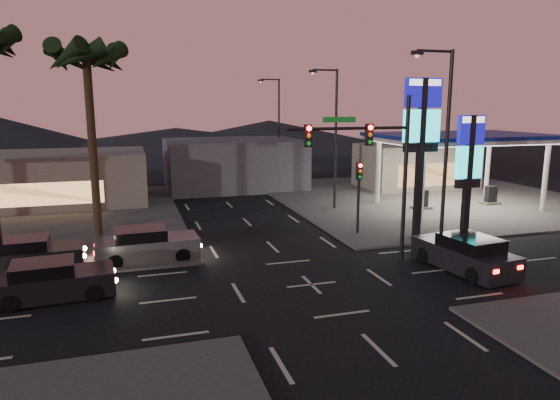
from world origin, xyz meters
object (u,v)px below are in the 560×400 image
object	(u,v)px
car_lane_a_front	(51,281)
car_lane_b_mid	(28,256)
car_lane_b_front	(146,245)
gas_station	(461,139)
pylon_sign_tall	(422,126)
pylon_sign_short	(469,158)
suv_station	(465,254)
traffic_signal_mast	(373,156)

from	to	relation	value
car_lane_a_front	car_lane_b_mid	distance (m)	4.23
car_lane_b_front	car_lane_b_mid	distance (m)	5.26
gas_station	pylon_sign_tall	world-z (taller)	pylon_sign_tall
pylon_sign_short	gas_station	bearing A→B (deg)	56.31
car_lane_b_front	suv_station	size ratio (longest dim) A/B	0.98
pylon_sign_tall	suv_station	xyz separation A→B (m)	(-1.04, -5.80, -5.61)
pylon_sign_short	car_lane_b_mid	distance (m)	23.22
pylon_sign_short	traffic_signal_mast	bearing A→B (deg)	-160.87
gas_station	pylon_sign_short	xyz separation A→B (m)	(-5.00, -7.50, -0.42)
car_lane_b_front	car_lane_b_mid	size ratio (longest dim) A/B	1.05
gas_station	car_lane_b_front	xyz separation A→B (m)	(-22.60, -6.43, -4.32)
pylon_sign_tall	suv_station	bearing A→B (deg)	-100.18
pylon_sign_tall	traffic_signal_mast	distance (m)	6.02
gas_station	car_lane_b_front	size ratio (longest dim) A/B	2.38
traffic_signal_mast	car_lane_b_front	distance (m)	11.83
gas_station	pylon_sign_tall	distance (m)	10.01
traffic_signal_mast	car_lane_b_front	size ratio (longest dim) A/B	1.56
car_lane_b_mid	car_lane_a_front	bearing A→B (deg)	-69.56
car_lane_b_mid	traffic_signal_mast	bearing A→B (deg)	-12.75
car_lane_b_mid	suv_station	xyz separation A→B (m)	(19.32, -5.82, 0.06)
traffic_signal_mast	car_lane_a_front	size ratio (longest dim) A/B	1.65
pylon_sign_tall	car_lane_b_front	distance (m)	16.11
traffic_signal_mast	suv_station	bearing A→B (deg)	-31.74
pylon_sign_short	car_lane_b_front	bearing A→B (deg)	176.52
pylon_sign_tall	car_lane_a_front	distance (m)	20.11
pylon_sign_tall	car_lane_a_front	size ratio (longest dim) A/B	1.86
pylon_sign_tall	car_lane_b_mid	distance (m)	21.14
car_lane_a_front	car_lane_b_front	size ratio (longest dim) A/B	0.95
pylon_sign_tall	pylon_sign_short	world-z (taller)	pylon_sign_tall
gas_station	pylon_sign_short	world-z (taller)	pylon_sign_short
gas_station	suv_station	bearing A→B (deg)	-124.78
pylon_sign_tall	traffic_signal_mast	size ratio (longest dim) A/B	1.12
car_lane_b_front	traffic_signal_mast	bearing A→B (deg)	-19.09
car_lane_a_front	suv_station	xyz separation A→B (m)	(17.84, -1.86, 0.07)
car_lane_a_front	traffic_signal_mast	bearing A→B (deg)	1.74
car_lane_b_front	gas_station	bearing A→B (deg)	15.88
pylon_sign_short	traffic_signal_mast	distance (m)	7.69
traffic_signal_mast	car_lane_b_mid	world-z (taller)	traffic_signal_mast
traffic_signal_mast	car_lane_a_front	bearing A→B (deg)	-178.26
pylon_sign_tall	pylon_sign_short	size ratio (longest dim) A/B	1.29
pylon_sign_short	car_lane_b_front	size ratio (longest dim) A/B	1.37
gas_station	car_lane_b_front	bearing A→B (deg)	-164.12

